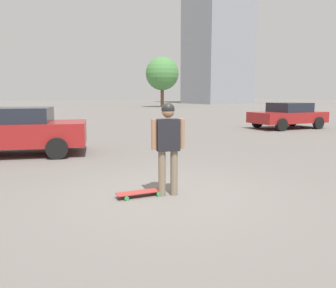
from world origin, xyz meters
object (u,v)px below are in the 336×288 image
object	(u,v)px
person	(168,140)
skateboard	(141,192)
car_parked_near	(17,130)
car_parked_far	(288,115)

from	to	relation	value
person	skateboard	distance (m)	1.06
person	car_parked_near	world-z (taller)	person
skateboard	person	bearing A→B (deg)	164.65
skateboard	car_parked_far	size ratio (longest dim) A/B	0.21
skateboard	car_parked_near	xyz separation A→B (m)	(-1.48, 5.54, 0.67)
person	car_parked_near	distance (m)	6.04
skateboard	car_parked_far	xyz separation A→B (m)	(12.00, 7.03, 0.65)
car_parked_near	skateboard	bearing A→B (deg)	122.08
person	car_parked_far	xyz separation A→B (m)	(11.54, 7.21, -0.29)
car_parked_near	person	bearing A→B (deg)	125.87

